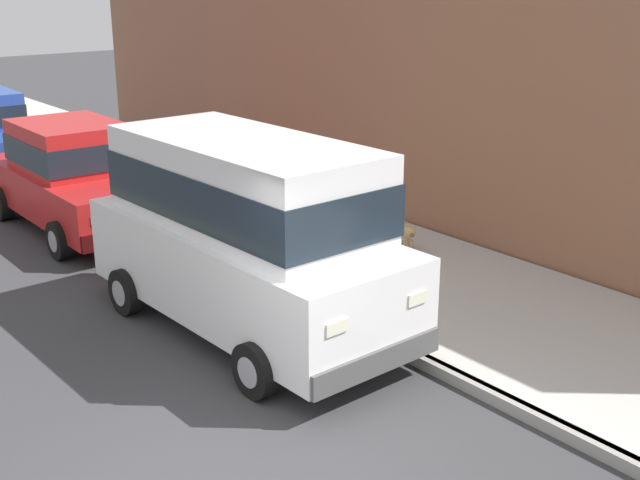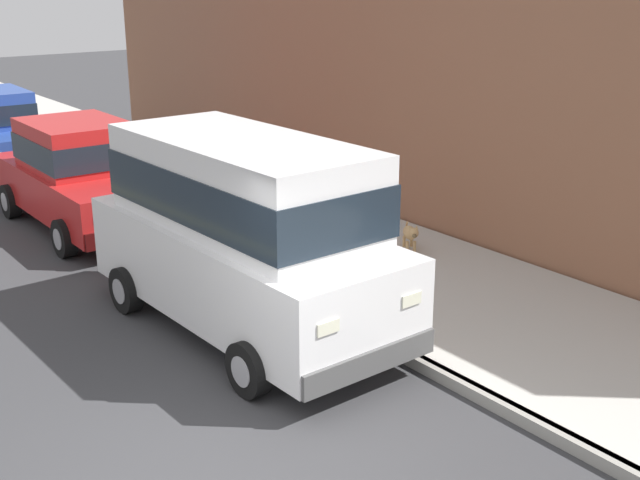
% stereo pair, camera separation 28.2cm
% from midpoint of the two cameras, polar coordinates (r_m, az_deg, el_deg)
% --- Properties ---
extents(curb, '(0.16, 64.00, 0.14)m').
position_cam_midpoint_polar(curb, '(9.44, 10.13, -9.64)').
color(curb, gray).
rests_on(curb, ground).
extents(sidewalk, '(3.60, 64.00, 0.14)m').
position_cam_midpoint_polar(sidewalk, '(10.72, 16.78, -6.64)').
color(sidewalk, '#B7B5AD').
rests_on(sidewalk, ground).
extents(car_white_van, '(2.24, 4.95, 2.52)m').
position_cam_midpoint_polar(car_white_van, '(10.25, -4.62, 0.92)').
color(car_white_van, white).
rests_on(car_white_van, ground).
extents(car_red_sedan, '(2.05, 4.60, 1.92)m').
position_cam_midpoint_polar(car_red_sedan, '(15.24, -15.87, 4.49)').
color(car_red_sedan, red).
rests_on(car_red_sedan, ground).
extents(dog_tan, '(0.46, 0.67, 0.49)m').
position_cam_midpoint_polar(dog_tan, '(13.20, 6.95, 0.46)').
color(dog_tan, tan).
rests_on(dog_tan, sidewalk).
extents(building_facade, '(0.50, 20.00, 5.19)m').
position_cam_midpoint_polar(building_facade, '(15.73, 3.47, 11.55)').
color(building_facade, '#8C5B42').
rests_on(building_facade, ground).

